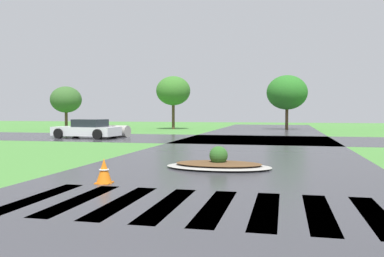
{
  "coord_description": "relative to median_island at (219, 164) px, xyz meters",
  "views": [
    {
      "loc": [
        1.66,
        -2.62,
        1.74
      ],
      "look_at": [
        -1.01,
        9.06,
        1.22
      ],
      "focal_mm": 38.03,
      "sensor_mm": 36.0,
      "label": 1
    }
  ],
  "objects": [
    {
      "name": "asphalt_roadway",
      "position": [
        0.28,
        0.5,
        -0.13
      ],
      "size": [
        9.14,
        80.0,
        0.01
      ],
      "primitive_type": "cube",
      "color": "#35353A",
      "rests_on": "ground"
    },
    {
      "name": "asphalt_cross_road",
      "position": [
        0.28,
        12.85,
        -0.13
      ],
      "size": [
        90.0,
        8.22,
        0.01
      ],
      "primitive_type": "cube",
      "color": "#35353A",
      "rests_on": "ground"
    },
    {
      "name": "crosswalk_stripes",
      "position": [
        0.28,
        -4.91,
        -0.13
      ],
      "size": [
        6.75,
        2.9,
        0.01
      ],
      "color": "white",
      "rests_on": "ground"
    },
    {
      "name": "median_island",
      "position": [
        0.0,
        0.0,
        0.0
      ],
      "size": [
        3.21,
        1.81,
        0.68
      ],
      "color": "#9E9B93",
      "rests_on": "ground"
    },
    {
      "name": "car_dark_suv",
      "position": [
        -10.41,
        11.73,
        0.43
      ],
      "size": [
        4.41,
        2.44,
        1.21
      ],
      "rotation": [
        0.0,
        0.0,
        3.02
      ],
      "color": "silver",
      "rests_on": "ground"
    },
    {
      "name": "drainage_pipe_stack",
      "position": [
        -9.35,
        13.37,
        0.26
      ],
      "size": [
        2.5,
        1.28,
        0.79
      ],
      "color": "#9E9B93",
      "rests_on": "ground"
    },
    {
      "name": "traffic_cone",
      "position": [
        -2.28,
        -3.13,
        0.16
      ],
      "size": [
        0.39,
        0.39,
        0.61
      ],
      "color": "orange",
      "rests_on": "ground"
    },
    {
      "name": "background_treeline",
      "position": [
        0.08,
        25.76,
        3.49
      ],
      "size": [
        35.61,
        6.26,
        5.76
      ],
      "color": "#4C3823",
      "rests_on": "ground"
    }
  ]
}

